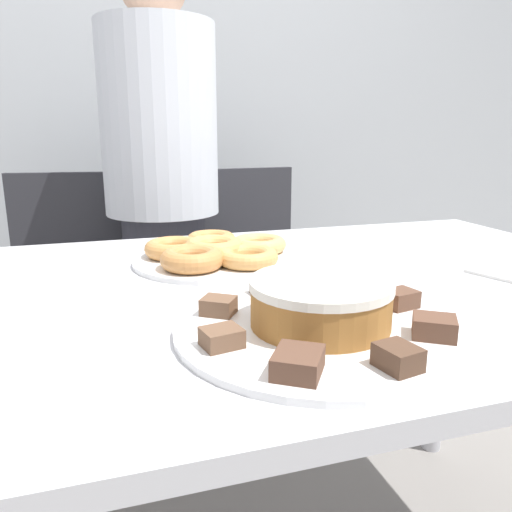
{
  "coord_description": "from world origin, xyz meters",
  "views": [
    {
      "loc": [
        -0.2,
        -0.82,
        1.02
      ],
      "look_at": [
        0.05,
        -0.03,
        0.82
      ],
      "focal_mm": 35.0,
      "sensor_mm": 36.0,
      "label": 1
    }
  ],
  "objects_px": {
    "office_chair_right": "(257,293)",
    "frosted_cake": "(320,302)",
    "office_chair_left": "(66,312)",
    "plate_cake": "(320,328)",
    "person_standing": "(163,196)",
    "plate_donuts": "(214,260)"
  },
  "relations": [
    {
      "from": "office_chair_right",
      "to": "frosted_cake",
      "type": "height_order",
      "value": "office_chair_right"
    },
    {
      "from": "person_standing",
      "to": "frosted_cake",
      "type": "height_order",
      "value": "person_standing"
    },
    {
      "from": "office_chair_right",
      "to": "plate_donuts",
      "type": "distance_m",
      "value": 0.89
    },
    {
      "from": "plate_cake",
      "to": "office_chair_right",
      "type": "bearing_deg",
      "value": 76.65
    },
    {
      "from": "office_chair_right",
      "to": "person_standing",
      "type": "bearing_deg",
      "value": -174.92
    },
    {
      "from": "plate_donuts",
      "to": "frosted_cake",
      "type": "xyz_separation_m",
      "value": [
        0.06,
        -0.41,
        0.04
      ]
    },
    {
      "from": "office_chair_left",
      "to": "frosted_cake",
      "type": "relative_size",
      "value": 4.55
    },
    {
      "from": "person_standing",
      "to": "plate_donuts",
      "type": "distance_m",
      "value": 0.7
    },
    {
      "from": "office_chair_left",
      "to": "frosted_cake",
      "type": "xyz_separation_m",
      "value": [
        0.42,
        -1.16,
        0.38
      ]
    },
    {
      "from": "person_standing",
      "to": "frosted_cake",
      "type": "relative_size",
      "value": 8.05
    },
    {
      "from": "plate_donuts",
      "to": "frosted_cake",
      "type": "height_order",
      "value": "frosted_cake"
    },
    {
      "from": "plate_cake",
      "to": "person_standing",
      "type": "bearing_deg",
      "value": 93.84
    },
    {
      "from": "office_chair_left",
      "to": "plate_cake",
      "type": "bearing_deg",
      "value": -60.95
    },
    {
      "from": "office_chair_left",
      "to": "plate_cake",
      "type": "relative_size",
      "value": 2.21
    },
    {
      "from": "office_chair_right",
      "to": "plate_donuts",
      "type": "relative_size",
      "value": 2.62
    },
    {
      "from": "office_chair_right",
      "to": "frosted_cake",
      "type": "distance_m",
      "value": 1.25
    },
    {
      "from": "office_chair_right",
      "to": "plate_donuts",
      "type": "bearing_deg",
      "value": -117.47
    },
    {
      "from": "person_standing",
      "to": "plate_donuts",
      "type": "height_order",
      "value": "person_standing"
    },
    {
      "from": "plate_donuts",
      "to": "frosted_cake",
      "type": "bearing_deg",
      "value": -82.17
    },
    {
      "from": "frosted_cake",
      "to": "plate_donuts",
      "type": "bearing_deg",
      "value": 97.83
    },
    {
      "from": "plate_donuts",
      "to": "frosted_cake",
      "type": "distance_m",
      "value": 0.41
    },
    {
      "from": "person_standing",
      "to": "plate_cake",
      "type": "distance_m",
      "value": 1.11
    }
  ]
}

